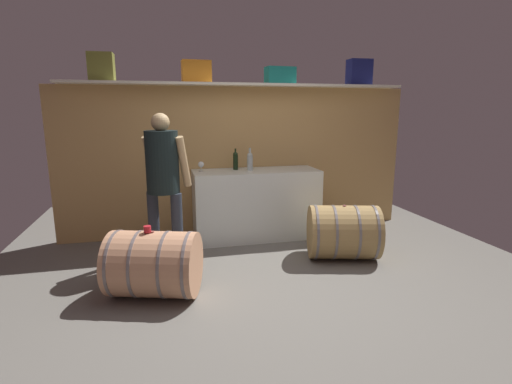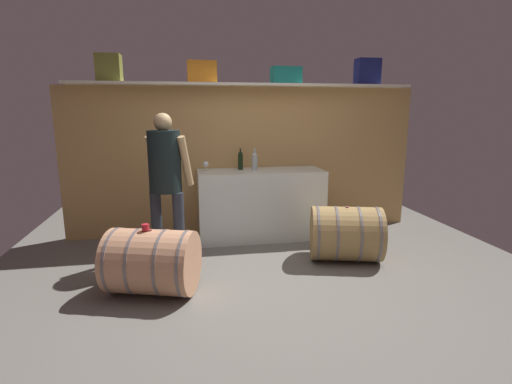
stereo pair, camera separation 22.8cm
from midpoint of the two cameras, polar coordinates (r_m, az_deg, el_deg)
The scene contains 15 objects.
ground_plane at distance 4.30m, azimuth 3.22°, elevation -11.81°, with size 6.09×7.32×0.02m, color slate.
back_wall_panel at distance 5.49m, azimuth -0.43°, elevation 4.57°, with size 4.89×0.10×2.03m, color tan.
high_shelf_board at distance 5.31m, azimuth -0.16°, elevation 15.45°, with size 4.50×0.40×0.03m, color #EBE9CE.
toolcase_olive at distance 5.29m, azimuth -19.55°, elevation 16.76°, with size 0.29×0.24×0.33m, color olive.
toolcase_orange at distance 5.25m, azimuth -6.65°, elevation 17.08°, with size 0.37×0.20×0.27m, color orange.
toolcase_teal at distance 5.44m, azimuth 5.68°, elevation 16.65°, with size 0.39×0.21×0.22m, color #177E75.
toolcase_navy at distance 5.86m, azimuth 17.13°, elevation 16.49°, with size 0.32×0.20×0.35m, color navy.
work_cabinet at distance 5.27m, azimuth 1.93°, elevation -1.81°, with size 1.67×0.60×0.93m, color white.
wine_bottle_clear at distance 5.17m, azimuth 1.06°, elevation 4.59°, with size 0.08×0.08×0.30m.
wine_bottle_dark at distance 5.23m, azimuth -1.04°, elevation 4.68°, with size 0.07×0.07×0.28m.
wine_glass at distance 5.13m, azimuth -6.11°, elevation 4.04°, with size 0.08×0.08×0.13m.
wine_barrel_near at distance 3.84m, azimuth -13.34°, elevation -9.91°, with size 0.95×0.83×0.63m.
wine_barrel_far at distance 4.67m, azimuth 14.41°, elevation -5.93°, with size 0.93×0.80×0.64m.
tasting_cup at distance 3.73m, azimuth -14.22°, elevation -5.04°, with size 0.07×0.07×0.06m, color red.
winemaker_pouring at distance 4.42m, azimuth -11.69°, elevation 2.81°, with size 0.55×0.51×1.69m.
Camera 2 is at (-0.83, -3.33, 1.73)m, focal length 27.29 mm.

